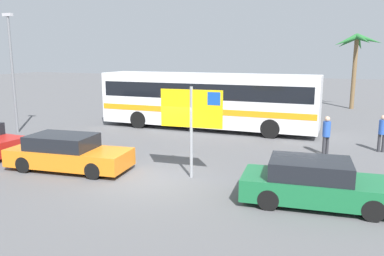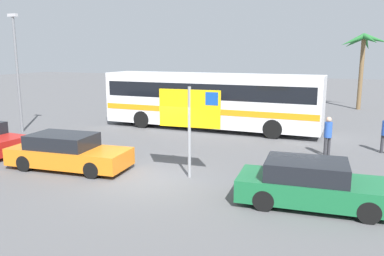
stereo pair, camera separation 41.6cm
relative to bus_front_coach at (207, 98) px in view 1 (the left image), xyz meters
name	(u,v)px [view 1 (the left image)]	position (x,y,z in m)	size (l,w,h in m)	color
ground	(151,179)	(1.14, -9.26, -1.78)	(120.00, 120.00, 0.00)	#565659
bus_front_coach	(207,98)	(0.00, 0.00, 0.00)	(12.34, 2.47, 3.17)	white
ferry_sign	(193,112)	(2.41, -8.54, 0.54)	(2.20, 0.20, 3.20)	gray
car_green	(316,183)	(6.61, -9.57, -1.15)	(4.47, 2.12, 1.32)	#196638
car_orange	(68,153)	(-2.30, -9.34, -1.15)	(4.72, 2.16, 1.32)	orange
pedestrian_near_sign	(326,133)	(6.63, -3.70, -0.78)	(0.32, 0.32, 1.70)	#2D2D33
pedestrian_by_bus	(382,130)	(8.91, -2.17, -0.82)	(0.32, 0.32, 1.65)	#2D2D33
lamp_post_left_side	(12,68)	(-9.44, -4.68, 1.72)	(0.56, 0.20, 6.36)	slate
palm_tree_seaside	(356,49)	(7.96, 12.05, 2.85)	(3.60, 3.46, 5.78)	brown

